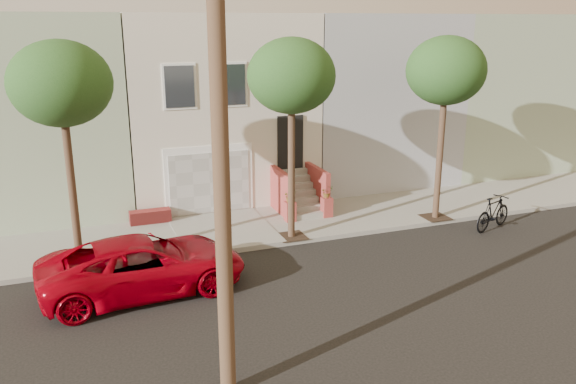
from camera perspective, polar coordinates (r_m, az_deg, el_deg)
name	(u,v)px	position (r m, az deg, el deg)	size (l,w,h in m)	color
ground	(309,296)	(15.37, 2.04, -10.19)	(90.00, 90.00, 0.00)	black
sidewalk	(249,228)	(19.99, -3.84, -3.53)	(40.00, 3.70, 0.15)	gray
house_row	(207,102)	(24.66, -7.98, 8.72)	(33.10, 11.70, 7.00)	beige
tree_left	(61,85)	(16.66, -21.36, 9.71)	(2.70, 2.57, 6.30)	#2D2116
tree_mid	(292,77)	(17.81, 0.35, 11.18)	(2.70, 2.57, 6.30)	#2D2116
tree_right	(446,72)	(20.42, 15.22, 11.29)	(2.70, 2.57, 6.30)	#2D2116
pickup_truck	(144,265)	(15.80, -13.96, -6.97)	(2.45, 5.32, 1.48)	#9E000F
motorcycle	(493,213)	(21.06, 19.46, -1.94)	(0.56, 1.97, 1.18)	black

